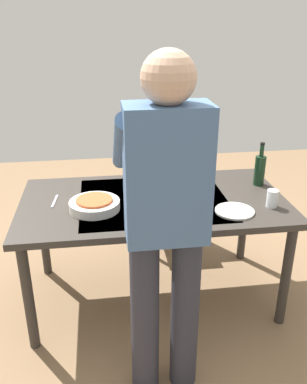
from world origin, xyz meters
The scene contains 12 objects.
ground_plane centered at (0.00, 0.00, 0.00)m, with size 6.00×6.00×0.00m, color #846647.
dining_table centered at (0.00, 0.00, 0.66)m, with size 1.66×0.89×0.74m.
chair_near centered at (-0.17, -0.83, 0.53)m, with size 0.40×0.40×0.91m.
person_server centered at (0.04, 0.71, 0.96)m, with size 0.42×0.61×1.69m.
wine_bottle centered at (-0.74, -0.14, 0.85)m, with size 0.07×0.07×0.30m.
wine_glass_left centered at (-0.19, 0.11, 0.84)m, with size 0.07×0.07×0.15m.
water_cup_near_left centered at (-0.69, 0.20, 0.79)m, with size 0.07×0.07×0.11m, color silver.
water_cup_near_right centered at (-0.02, -0.13, 0.78)m, with size 0.07×0.07×0.09m, color silver.
water_cup_far_left centered at (-0.23, 0.22, 0.78)m, with size 0.07×0.07×0.10m, color silver.
serving_bowl_pasta centered at (0.37, 0.10, 0.77)m, with size 0.30×0.30×0.07m.
dinner_plate_near centered at (-0.45, 0.24, 0.74)m, with size 0.23×0.23×0.01m, color silver.
table_fork centered at (0.61, -0.05, 0.74)m, with size 0.01×0.18×0.01m, color silver.
Camera 1 is at (0.31, 2.29, 1.80)m, focal length 37.97 mm.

